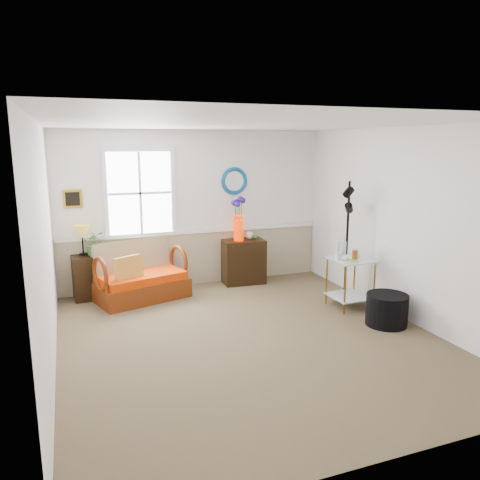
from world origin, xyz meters
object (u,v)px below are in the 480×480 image
object	(u,v)px
lamp_stand	(86,278)
side_table	(350,283)
loveseat	(141,271)
ottoman	(387,310)
floor_lamp	(347,242)
cabinet	(243,261)

from	to	relation	value
lamp_stand	side_table	distance (m)	4.02
lamp_stand	side_table	xyz separation A→B (m)	(3.62, -1.76, 0.03)
loveseat	ottoman	bearing A→B (deg)	-54.06
side_table	floor_lamp	xyz separation A→B (m)	(0.10, 0.28, 0.55)
cabinet	side_table	distance (m)	2.00
side_table	floor_lamp	distance (m)	0.63
ottoman	cabinet	bearing A→B (deg)	113.80
loveseat	cabinet	bearing A→B (deg)	-8.19
floor_lamp	cabinet	bearing A→B (deg)	107.73
loveseat	side_table	distance (m)	3.17
side_table	ottoman	bearing A→B (deg)	-84.68
loveseat	side_table	bearing A→B (deg)	-43.79
floor_lamp	lamp_stand	bearing A→B (deg)	137.95
floor_lamp	ottoman	xyz separation A→B (m)	(-0.03, -1.05, -0.71)
lamp_stand	ottoman	xyz separation A→B (m)	(3.69, -2.52, -0.13)
loveseat	lamp_stand	world-z (taller)	loveseat
cabinet	side_table	xyz separation A→B (m)	(1.02, -1.72, -0.01)
cabinet	floor_lamp	world-z (taller)	floor_lamp
loveseat	ottoman	size ratio (longest dim) A/B	2.48
loveseat	lamp_stand	xyz separation A→B (m)	(-0.80, 0.30, -0.10)
ottoman	loveseat	bearing A→B (deg)	142.39
lamp_stand	floor_lamp	distance (m)	4.04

